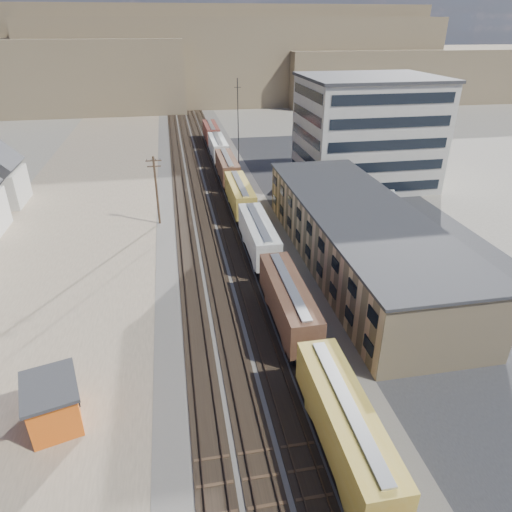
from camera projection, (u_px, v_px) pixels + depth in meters
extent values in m
plane|color=#6B6356|center=(284.00, 449.00, 31.63)|extent=(300.00, 300.00, 0.00)
cube|color=#4C4742|center=(212.00, 201.00, 75.35)|extent=(18.00, 200.00, 0.06)
cube|color=#756550|center=(76.00, 235.00, 63.35)|extent=(24.00, 180.00, 0.03)
cube|color=#232326|center=(375.00, 227.00, 65.81)|extent=(26.00, 120.00, 0.04)
cube|color=black|center=(182.00, 203.00, 74.50)|extent=(2.60, 200.00, 0.08)
cube|color=#38281E|center=(177.00, 202.00, 74.33)|extent=(0.08, 200.00, 0.16)
cube|color=#38281E|center=(186.00, 202.00, 74.56)|extent=(0.08, 200.00, 0.16)
cube|color=black|center=(200.00, 201.00, 74.99)|extent=(2.60, 200.00, 0.08)
cube|color=#38281E|center=(196.00, 201.00, 74.82)|extent=(0.08, 200.00, 0.16)
cube|color=#38281E|center=(205.00, 200.00, 75.05)|extent=(0.08, 200.00, 0.16)
cube|color=black|center=(218.00, 200.00, 75.48)|extent=(2.60, 200.00, 0.08)
cube|color=#38281E|center=(214.00, 200.00, 75.31)|extent=(0.08, 200.00, 0.16)
cube|color=#38281E|center=(223.00, 199.00, 75.54)|extent=(0.08, 200.00, 0.16)
cube|color=black|center=(235.00, 199.00, 75.93)|extent=(2.60, 200.00, 0.08)
cube|color=#38281E|center=(231.00, 199.00, 75.76)|extent=(0.08, 200.00, 0.16)
cube|color=#38281E|center=(239.00, 198.00, 75.99)|extent=(0.08, 200.00, 0.16)
cube|color=black|center=(319.00, 393.00, 35.37)|extent=(2.20, 2.20, 0.90)
cube|color=#B59230|center=(345.00, 423.00, 29.95)|extent=(3.00, 13.34, 3.40)
cube|color=#B7B7B2|center=(347.00, 403.00, 29.14)|extent=(0.90, 12.32, 0.16)
cube|color=black|center=(302.00, 352.00, 39.79)|extent=(2.20, 2.20, 0.90)
cube|color=black|center=(276.00, 291.00, 48.66)|extent=(2.20, 2.20, 0.90)
cube|color=#4E2F21|center=(288.00, 300.00, 43.24)|extent=(3.00, 13.34, 3.40)
cube|color=#B7B7B2|center=(289.00, 284.00, 42.43)|extent=(0.90, 12.33, 0.16)
cube|color=black|center=(267.00, 269.00, 53.08)|extent=(2.20, 2.20, 0.90)
cube|color=black|center=(251.00, 234.00, 61.96)|extent=(2.20, 2.20, 0.90)
cube|color=#BAB8AE|center=(258.00, 235.00, 56.54)|extent=(3.00, 13.34, 3.40)
cube|color=#B7B7B2|center=(258.00, 221.00, 55.72)|extent=(0.90, 12.33, 0.16)
cube|color=black|center=(245.00, 220.00, 66.37)|extent=(2.20, 2.20, 0.90)
cube|color=black|center=(235.00, 196.00, 75.25)|extent=(2.20, 2.20, 0.90)
cube|color=#B59230|center=(240.00, 194.00, 69.83)|extent=(3.00, 13.34, 3.40)
cube|color=#B7B7B2|center=(240.00, 183.00, 69.02)|extent=(0.90, 12.33, 0.16)
cube|color=black|center=(231.00, 187.00, 79.67)|extent=(2.20, 2.20, 0.90)
cube|color=black|center=(224.00, 170.00, 88.54)|extent=(2.20, 2.20, 0.90)
cube|color=#4E2F21|center=(227.00, 167.00, 83.12)|extent=(3.00, 13.34, 3.40)
cube|color=#B7B7B2|center=(227.00, 157.00, 82.31)|extent=(0.90, 12.32, 0.16)
cube|color=black|center=(221.00, 163.00, 92.96)|extent=(2.20, 2.20, 0.90)
cube|color=black|center=(216.00, 151.00, 101.84)|extent=(2.20, 2.20, 0.90)
cube|color=#BAB8AE|center=(218.00, 147.00, 96.42)|extent=(3.00, 13.34, 3.40)
cube|color=#B7B7B2|center=(218.00, 138.00, 95.60)|extent=(0.90, 12.32, 0.16)
cube|color=black|center=(214.00, 146.00, 106.25)|extent=(2.20, 2.20, 0.90)
cube|color=black|center=(210.00, 136.00, 115.13)|extent=(2.20, 2.20, 0.90)
cube|color=maroon|center=(211.00, 132.00, 109.71)|extent=(3.00, 13.34, 3.40)
cube|color=#B7B7B2|center=(211.00, 124.00, 108.90)|extent=(0.90, 12.32, 0.16)
cube|color=tan|center=(357.00, 237.00, 54.34)|extent=(12.00, 40.00, 7.00)
cube|color=#2D2D30|center=(360.00, 209.00, 52.69)|extent=(12.40, 40.40, 0.30)
cube|color=black|center=(308.00, 251.00, 53.95)|extent=(0.12, 36.00, 1.20)
cube|color=black|center=(309.00, 228.00, 52.58)|extent=(0.12, 36.00, 1.20)
cube|color=#9E998E|center=(366.00, 133.00, 80.18)|extent=(22.00, 18.00, 18.00)
cube|color=#2D2D30|center=(372.00, 77.00, 75.97)|extent=(22.60, 18.60, 0.50)
cube|color=black|center=(305.00, 136.00, 78.38)|extent=(0.12, 16.00, 16.00)
cube|color=black|center=(389.00, 145.00, 72.26)|extent=(20.00, 0.12, 16.00)
cylinder|color=#382619|center=(157.00, 191.00, 64.70)|extent=(0.32, 0.32, 10.00)
cube|color=#382619|center=(153.00, 161.00, 62.69)|extent=(2.20, 0.14, 0.14)
cube|color=#382619|center=(154.00, 166.00, 63.05)|extent=(1.90, 0.14, 0.14)
cylinder|color=black|center=(158.00, 159.00, 62.72)|extent=(0.08, 0.08, 0.22)
cylinder|color=black|center=(238.00, 132.00, 80.97)|extent=(0.16, 0.16, 18.00)
cube|color=black|center=(237.00, 87.00, 77.54)|extent=(1.20, 0.08, 0.08)
cube|color=brown|center=(235.00, 60.00, 168.42)|extent=(140.00, 45.00, 28.00)
cube|color=brown|center=(421.00, 74.00, 173.35)|extent=(110.00, 38.00, 18.00)
cube|color=brown|center=(153.00, 52.00, 180.12)|extent=(200.00, 60.00, 32.00)
cube|color=#D85714|center=(53.00, 405.00, 32.99)|extent=(4.38, 5.16, 3.33)
cube|color=#2D2D30|center=(48.00, 387.00, 32.17)|extent=(4.93, 5.71, 0.28)
cube|color=black|center=(78.00, 397.00, 33.60)|extent=(0.40, 1.10, 1.11)
imported|color=navy|center=(387.00, 212.00, 69.09)|extent=(6.31, 5.16, 1.60)
imported|color=white|center=(390.00, 194.00, 76.31)|extent=(3.67, 5.15, 1.63)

